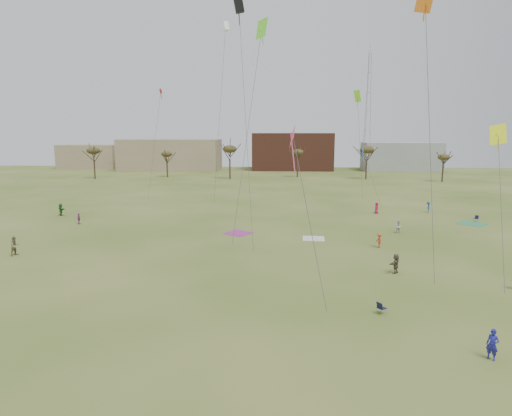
# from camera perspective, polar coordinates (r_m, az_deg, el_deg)

# --- Properties ---
(ground) EXTENTS (260.00, 260.00, 0.00)m
(ground) POSITION_cam_1_polar(r_m,az_deg,el_deg) (29.90, -1.58, -14.47)
(ground) COLOR #3E591B
(ground) RESTS_ON ground
(flyer_near_right) EXTENTS (0.75, 0.75, 1.76)m
(flyer_near_right) POSITION_cam_1_polar(r_m,az_deg,el_deg) (28.13, 28.45, -15.39)
(flyer_near_right) COLOR navy
(flyer_near_right) RESTS_ON ground
(spectator_fore_b) EXTENTS (1.08, 1.19, 1.98)m
(spectator_fore_b) POSITION_cam_1_polar(r_m,az_deg,el_deg) (50.53, -28.92, -4.35)
(spectator_fore_b) COLOR #827852
(spectator_fore_b) RESTS_ON ground
(spectator_fore_c) EXTENTS (1.40, 1.61, 1.76)m
(spectator_fore_c) POSITION_cam_1_polar(r_m,az_deg,el_deg) (40.76, 17.75, -6.92)
(spectator_fore_c) COLOR brown
(spectator_fore_c) RESTS_ON ground
(flyer_mid_b) EXTENTS (0.80, 1.15, 1.63)m
(flyer_mid_b) POSITION_cam_1_polar(r_m,az_deg,el_deg) (49.10, 15.73, -4.06)
(flyer_mid_b) COLOR #C85025
(flyer_mid_b) RESTS_ON ground
(spectator_mid_d) EXTENTS (0.46, 0.90, 1.48)m
(spectator_mid_d) POSITION_cam_1_polar(r_m,az_deg,el_deg) (63.90, -22.09, -1.31)
(spectator_mid_d) COLOR #9C4187
(spectator_mid_d) RESTS_ON ground
(spectator_mid_e) EXTENTS (0.86, 0.71, 1.62)m
(spectator_mid_e) POSITION_cam_1_polar(r_m,az_deg,el_deg) (56.74, 18.11, -2.33)
(spectator_mid_e) COLOR silver
(spectator_mid_e) RESTS_ON ground
(flyer_far_a) EXTENTS (1.69, 1.42, 1.83)m
(flyer_far_a) POSITION_cam_1_polar(r_m,az_deg,el_deg) (71.49, -24.09, -0.18)
(flyer_far_a) COLOR #276722
(flyer_far_a) RESTS_ON ground
(flyer_far_b) EXTENTS (0.92, 1.01, 1.73)m
(flyer_far_b) POSITION_cam_1_polar(r_m,az_deg,el_deg) (69.46, 15.43, 0.01)
(flyer_far_b) COLOR #A21B43
(flyer_far_b) RESTS_ON ground
(flyer_far_c) EXTENTS (0.86, 1.19, 1.67)m
(flyer_far_c) POSITION_cam_1_polar(r_m,az_deg,el_deg) (72.96, 21.53, 0.11)
(flyer_far_c) COLOR navy
(flyer_far_c) RESTS_ON ground
(blanket_cream) EXTENTS (2.61, 2.61, 0.03)m
(blanket_cream) POSITION_cam_1_polar(r_m,az_deg,el_deg) (51.79, 7.52, -3.98)
(blanket_cream) COLOR white
(blanket_cream) RESTS_ON ground
(blanket_plum) EXTENTS (4.06, 4.06, 0.03)m
(blanket_plum) POSITION_cam_1_polar(r_m,az_deg,el_deg) (54.13, -2.33, -3.29)
(blanket_plum) COLOR #A1318A
(blanket_plum) RESTS_ON ground
(blanket_olive) EXTENTS (4.65, 4.65, 0.03)m
(blanket_olive) POSITION_cam_1_polar(r_m,az_deg,el_deg) (66.48, 26.34, -1.85)
(blanket_olive) COLOR #348F5E
(blanket_olive) RESTS_ON ground
(camp_chair_center) EXTENTS (0.74, 0.73, 0.87)m
(camp_chair_center) POSITION_cam_1_polar(r_m,az_deg,el_deg) (31.98, 16.03, -12.69)
(camp_chair_center) COLOR #141738
(camp_chair_center) RESTS_ON ground
(camp_chair_right) EXTENTS (0.74, 0.74, 0.87)m
(camp_chair_right) POSITION_cam_1_polar(r_m,az_deg,el_deg) (68.22, 26.74, -1.38)
(camp_chair_right) COLOR #161438
(camp_chair_right) RESTS_ON ground
(kites_aloft) EXTENTS (65.44, 49.76, 27.74)m
(kites_aloft) POSITION_cam_1_polar(r_m,az_deg,el_deg) (52.12, -0.36, 19.11)
(kites_aloft) COLOR #E91B46
(kites_aloft) RESTS_ON ground
(tree_line) EXTENTS (117.44, 49.32, 8.91)m
(tree_line) POSITION_cam_1_polar(r_m,az_deg,el_deg) (106.51, 0.88, 7.05)
(tree_line) COLOR #3A2B1E
(tree_line) RESTS_ON ground
(building_tan) EXTENTS (32.00, 14.00, 10.00)m
(building_tan) POSITION_cam_1_polar(r_m,az_deg,el_deg) (147.19, -11.07, 6.83)
(building_tan) COLOR #937F60
(building_tan) RESTS_ON ground
(building_brick) EXTENTS (26.00, 16.00, 12.00)m
(building_brick) POSITION_cam_1_polar(r_m,az_deg,el_deg) (147.27, 4.78, 7.37)
(building_brick) COLOR brown
(building_brick) RESTS_ON ground
(building_grey) EXTENTS (24.00, 12.00, 9.00)m
(building_grey) POSITION_cam_1_polar(r_m,az_deg,el_deg) (150.06, 18.36, 6.38)
(building_grey) COLOR gray
(building_grey) RESTS_ON ground
(building_tan_west) EXTENTS (20.00, 12.00, 8.00)m
(building_tan_west) POSITION_cam_1_polar(r_m,az_deg,el_deg) (163.94, -20.68, 6.33)
(building_tan_west) COLOR #937F60
(building_tan_west) RESTS_ON ground
(radio_tower) EXTENTS (1.51, 1.72, 41.00)m
(radio_tower) POSITION_cam_1_polar(r_m,az_deg,el_deg) (154.72, 14.33, 12.12)
(radio_tower) COLOR #9EA3A8
(radio_tower) RESTS_ON ground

